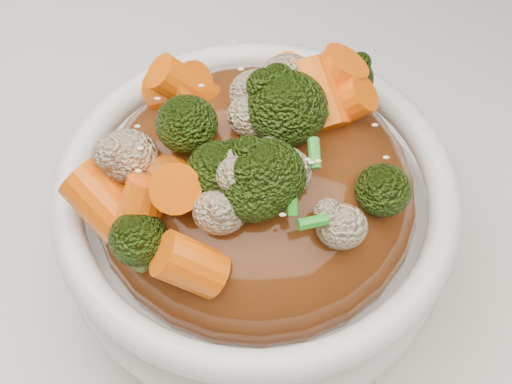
{
  "coord_description": "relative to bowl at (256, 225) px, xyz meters",
  "views": [
    {
      "loc": [
        0.05,
        -0.24,
        1.2
      ],
      "look_at": [
        0.06,
        0.03,
        0.83
      ],
      "focal_mm": 55.0,
      "sensor_mm": 36.0,
      "label": 1
    }
  ],
  "objects": [
    {
      "name": "broccoli",
      "position": [
        -0.0,
        0.0,
        0.1
      ],
      "size": [
        0.19,
        0.19,
        0.05
      ],
      "primitive_type": null,
      "rotation": [
        0.0,
        0.0,
        0.0
      ],
      "color": "black",
      "rests_on": "sauce_base"
    },
    {
      "name": "carrots",
      "position": [
        -0.0,
        0.0,
        0.1
      ],
      "size": [
        0.19,
        0.19,
        0.05
      ],
      "primitive_type": null,
      "rotation": [
        0.0,
        0.0,
        0.0
      ],
      "color": "#FB6408",
      "rests_on": "sauce_base"
    },
    {
      "name": "sauce_base",
      "position": [
        -0.0,
        0.0,
        0.03
      ],
      "size": [
        0.19,
        0.19,
        0.1
      ],
      "primitive_type": "ellipsoid",
      "rotation": [
        0.0,
        0.0,
        0.0
      ],
      "color": "#5A2A0F",
      "rests_on": "bowl"
    },
    {
      "name": "scallions",
      "position": [
        0.0,
        0.0,
        0.1
      ],
      "size": [
        0.14,
        0.14,
        0.02
      ],
      "primitive_type": null,
      "rotation": [
        0.0,
        0.0,
        0.0
      ],
      "color": "#278F21",
      "rests_on": "sauce_base"
    },
    {
      "name": "cauliflower",
      "position": [
        -0.0,
        0.0,
        0.1
      ],
      "size": [
        0.19,
        0.19,
        0.04
      ],
      "primitive_type": null,
      "rotation": [
        0.0,
        0.0,
        0.0
      ],
      "color": "tan",
      "rests_on": "sauce_base"
    },
    {
      "name": "tablecloth",
      "position": [
        -0.06,
        -0.03,
        -0.07
      ],
      "size": [
        1.2,
        0.8,
        0.04
      ],
      "primitive_type": "cube",
      "color": "silver",
      "rests_on": "dining_table"
    },
    {
      "name": "sesame_seeds",
      "position": [
        -0.0,
        0.0,
        0.1
      ],
      "size": [
        0.17,
        0.17,
        0.01
      ],
      "primitive_type": null,
      "rotation": [
        0.0,
        0.0,
        0.0
      ],
      "color": "beige",
      "rests_on": "sauce_base"
    },
    {
      "name": "bowl",
      "position": [
        0.0,
        0.0,
        0.0
      ],
      "size": [
        0.24,
        0.24,
        0.09
      ],
      "primitive_type": null,
      "rotation": [
        0.0,
        0.0,
        0.0
      ],
      "color": "white",
      "rests_on": "tablecloth"
    }
  ]
}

